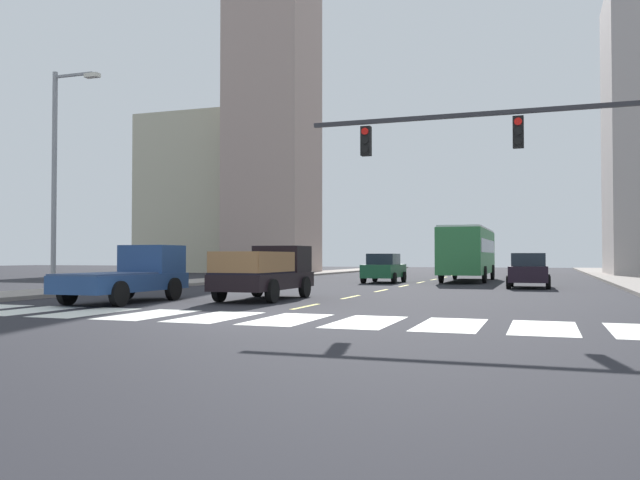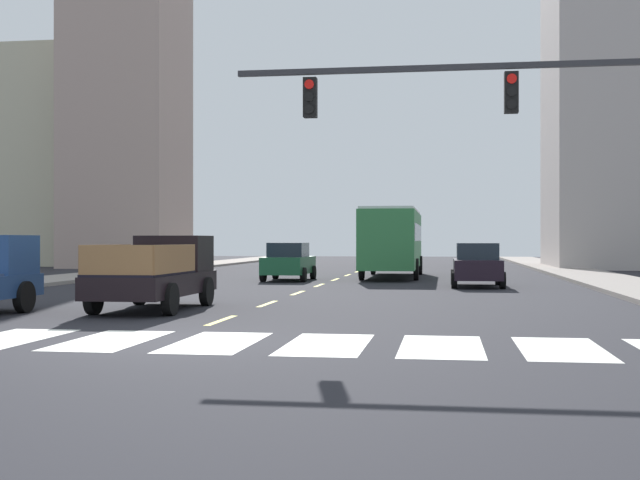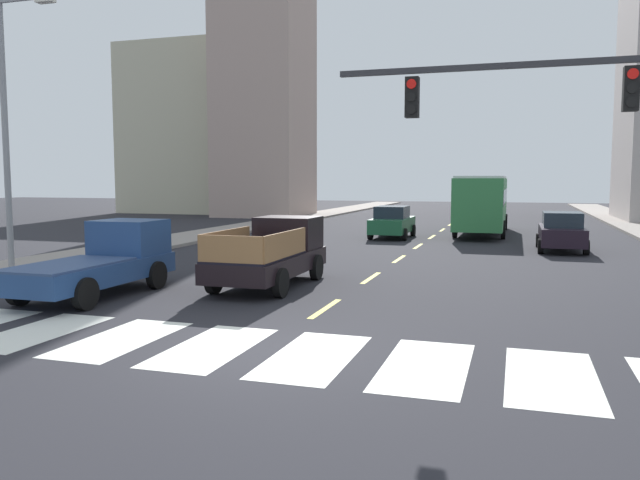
# 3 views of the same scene
# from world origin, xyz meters

# --- Properties ---
(ground_plane) EXTENTS (160.00, 160.00, 0.00)m
(ground_plane) POSITION_xyz_m (0.00, 0.00, 0.00)
(ground_plane) COLOR #242429
(sidewalk_left) EXTENTS (3.34, 110.00, 0.15)m
(sidewalk_left) POSITION_xyz_m (-12.14, 18.00, 0.07)
(sidewalk_left) COLOR gray
(sidewalk_left) RESTS_ON ground
(crosswalk_stripe_2) EXTENTS (1.41, 3.21, 0.01)m
(crosswalk_stripe_2) POSITION_xyz_m (-4.99, 0.00, 0.00)
(crosswalk_stripe_2) COLOR silver
(crosswalk_stripe_2) RESTS_ON ground
(crosswalk_stripe_3) EXTENTS (1.41, 3.21, 0.01)m
(crosswalk_stripe_3) POSITION_xyz_m (-2.99, 0.00, 0.00)
(crosswalk_stripe_3) COLOR silver
(crosswalk_stripe_3) RESTS_ON ground
(crosswalk_stripe_4) EXTENTS (1.41, 3.21, 0.01)m
(crosswalk_stripe_4) POSITION_xyz_m (-1.00, 0.00, 0.00)
(crosswalk_stripe_4) COLOR silver
(crosswalk_stripe_4) RESTS_ON ground
(crosswalk_stripe_5) EXTENTS (1.41, 3.21, 0.01)m
(crosswalk_stripe_5) POSITION_xyz_m (1.00, 0.00, 0.00)
(crosswalk_stripe_5) COLOR silver
(crosswalk_stripe_5) RESTS_ON ground
(crosswalk_stripe_6) EXTENTS (1.41, 3.21, 0.01)m
(crosswalk_stripe_6) POSITION_xyz_m (2.99, 0.00, 0.00)
(crosswalk_stripe_6) COLOR silver
(crosswalk_stripe_6) RESTS_ON ground
(crosswalk_stripe_7) EXTENTS (1.41, 3.21, 0.01)m
(crosswalk_stripe_7) POSITION_xyz_m (4.99, 0.00, 0.00)
(crosswalk_stripe_7) COLOR silver
(crosswalk_stripe_7) RESTS_ON ground
(lane_dash_0) EXTENTS (0.16, 2.40, 0.01)m
(lane_dash_0) POSITION_xyz_m (0.00, 4.00, 0.00)
(lane_dash_0) COLOR #D8CA48
(lane_dash_0) RESTS_ON ground
(lane_dash_1) EXTENTS (0.16, 2.40, 0.01)m
(lane_dash_1) POSITION_xyz_m (0.00, 9.00, 0.00)
(lane_dash_1) COLOR #D8CA48
(lane_dash_1) RESTS_ON ground
(lane_dash_2) EXTENTS (0.16, 2.40, 0.01)m
(lane_dash_2) POSITION_xyz_m (0.00, 14.00, 0.00)
(lane_dash_2) COLOR #D8CA48
(lane_dash_2) RESTS_ON ground
(lane_dash_3) EXTENTS (0.16, 2.40, 0.01)m
(lane_dash_3) POSITION_xyz_m (0.00, 19.00, 0.00)
(lane_dash_3) COLOR #D8CA48
(lane_dash_3) RESTS_ON ground
(lane_dash_4) EXTENTS (0.16, 2.40, 0.01)m
(lane_dash_4) POSITION_xyz_m (0.00, 24.00, 0.00)
(lane_dash_4) COLOR #D8CA48
(lane_dash_4) RESTS_ON ground
(lane_dash_5) EXTENTS (0.16, 2.40, 0.01)m
(lane_dash_5) POSITION_xyz_m (0.00, 29.00, 0.00)
(lane_dash_5) COLOR #D8CA48
(lane_dash_5) RESTS_ON ground
(lane_dash_6) EXTENTS (0.16, 2.40, 0.01)m
(lane_dash_6) POSITION_xyz_m (0.00, 34.00, 0.00)
(lane_dash_6) COLOR #D8CA48
(lane_dash_6) RESTS_ON ground
(lane_dash_7) EXTENTS (0.16, 2.40, 0.01)m
(lane_dash_7) POSITION_xyz_m (0.00, 39.00, 0.00)
(lane_dash_7) COLOR #D8CA48
(lane_dash_7) RESTS_ON ground
(pickup_stakebed) EXTENTS (2.18, 5.20, 1.96)m
(pickup_stakebed) POSITION_xyz_m (-2.52, 6.98, 0.94)
(pickup_stakebed) COLOR black
(pickup_stakebed) RESTS_ON ground
(pickup_dark) EXTENTS (2.18, 5.20, 1.96)m
(pickup_dark) POSITION_xyz_m (-6.42, 4.13, 0.92)
(pickup_dark) COLOR navy
(pickup_dark) RESTS_ON ground
(city_bus) EXTENTS (2.72, 10.80, 3.32)m
(city_bus) POSITION_xyz_m (2.50, 26.80, 1.95)
(city_bus) COLOR #317C42
(city_bus) RESTS_ON ground
(sedan_near_right) EXTENTS (2.02, 4.40, 1.72)m
(sedan_near_right) POSITION_xyz_m (-1.97, 22.81, 0.86)
(sedan_near_right) COLOR #1C5835
(sedan_near_right) RESTS_ON ground
(sedan_far) EXTENTS (2.02, 4.40, 1.72)m
(sedan_far) POSITION_xyz_m (6.30, 18.91, 0.86)
(sedan_far) COLOR black
(sedan_far) RESTS_ON ground
(streetlight_left) EXTENTS (2.20, 0.28, 9.00)m
(streetlight_left) POSITION_xyz_m (-11.43, 6.21, 4.97)
(streetlight_left) COLOR gray
(streetlight_left) RESTS_ON ground
(block_mid_right) EXTENTS (11.32, 8.62, 15.71)m
(block_mid_right) POSITION_xyz_m (-25.87, 44.07, 7.85)
(block_mid_right) COLOR beige
(block_mid_right) RESTS_ON ground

